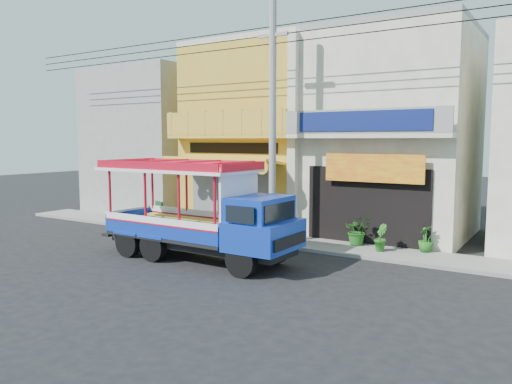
# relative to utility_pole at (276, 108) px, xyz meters

# --- Properties ---
(ground) EXTENTS (90.00, 90.00, 0.00)m
(ground) POSITION_rel_utility_pole_xyz_m (0.85, -3.30, -5.03)
(ground) COLOR black
(ground) RESTS_ON ground
(sidewalk) EXTENTS (30.00, 2.00, 0.12)m
(sidewalk) POSITION_rel_utility_pole_xyz_m (0.85, 0.70, -4.97)
(sidewalk) COLOR slate
(sidewalk) RESTS_ON ground
(shophouse_left) EXTENTS (6.00, 7.50, 8.24)m
(shophouse_left) POSITION_rel_utility_pole_xyz_m (-3.15, 4.66, -0.92)
(shophouse_left) COLOR gold
(shophouse_left) RESTS_ON ground
(shophouse_right) EXTENTS (6.00, 6.75, 8.24)m
(shophouse_right) POSITION_rel_utility_pole_xyz_m (2.85, 4.66, -0.93)
(shophouse_right) COLOR #B0AB91
(shophouse_right) RESTS_ON ground
(party_pilaster) EXTENTS (0.35, 0.30, 8.00)m
(party_pilaster) POSITION_rel_utility_pole_xyz_m (-0.15, 1.55, -1.03)
(party_pilaster) COLOR #B0AB91
(party_pilaster) RESTS_ON ground
(filler_building_left) EXTENTS (6.00, 6.00, 7.60)m
(filler_building_left) POSITION_rel_utility_pole_xyz_m (-10.15, 4.70, -1.23)
(filler_building_left) COLOR gray
(filler_building_left) RESTS_ON ground
(utility_pole) EXTENTS (28.00, 0.26, 9.00)m
(utility_pole) POSITION_rel_utility_pole_xyz_m (0.00, 0.00, 0.00)
(utility_pole) COLOR gray
(utility_pole) RESTS_ON ground
(songthaew_truck) EXTENTS (6.93, 2.42, 3.22)m
(songthaew_truck) POSITION_rel_utility_pole_xyz_m (-0.52, -3.26, -3.48)
(songthaew_truck) COLOR black
(songthaew_truck) RESTS_ON ground
(green_sign) EXTENTS (0.68, 0.55, 1.09)m
(green_sign) POSITION_rel_utility_pole_xyz_m (-6.13, 0.36, -4.46)
(green_sign) COLOR black
(green_sign) RESTS_ON sidewalk
(potted_plant_a) EXTENTS (1.24, 1.20, 1.05)m
(potted_plant_a) POSITION_rel_utility_pole_xyz_m (2.69, 1.25, -4.39)
(potted_plant_a) COLOR #21621C
(potted_plant_a) RESTS_ON sidewalk
(potted_plant_b) EXTENTS (0.55, 0.61, 0.92)m
(potted_plant_b) POSITION_rel_utility_pole_xyz_m (3.70, 0.73, -4.45)
(potted_plant_b) COLOR #21621C
(potted_plant_b) RESTS_ON sidewalk
(potted_plant_c) EXTENTS (0.61, 0.61, 0.90)m
(potted_plant_c) POSITION_rel_utility_pole_xyz_m (5.06, 1.40, -4.46)
(potted_plant_c) COLOR #21621C
(potted_plant_c) RESTS_ON sidewalk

